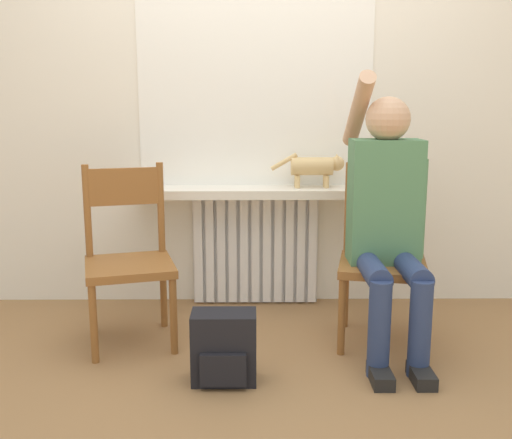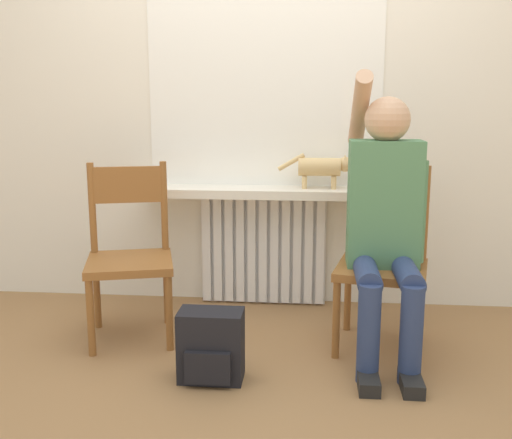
{
  "view_description": "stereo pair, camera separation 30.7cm",
  "coord_description": "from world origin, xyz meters",
  "px_view_note": "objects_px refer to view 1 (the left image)",
  "views": [
    {
      "loc": [
        -0.02,
        -2.33,
        1.21
      ],
      "look_at": [
        0.0,
        0.68,
        0.61
      ],
      "focal_mm": 42.0,
      "sensor_mm": 36.0,
      "label": 1
    },
    {
      "loc": [
        0.28,
        -2.32,
        1.21
      ],
      "look_at": [
        0.0,
        0.68,
        0.61
      ],
      "focal_mm": 42.0,
      "sensor_mm": 36.0,
      "label": 2
    }
  ],
  "objects_px": {
    "chair_left": "(128,256)",
    "cat": "(316,166)",
    "chair_right": "(383,255)",
    "backpack": "(224,348)",
    "person": "(388,213)"
  },
  "relations": [
    {
      "from": "chair_left",
      "to": "backpack",
      "type": "relative_size",
      "value": 2.84
    },
    {
      "from": "cat",
      "to": "backpack",
      "type": "xyz_separation_m",
      "value": [
        -0.49,
        -0.98,
        -0.68
      ]
    },
    {
      "from": "chair_left",
      "to": "backpack",
      "type": "xyz_separation_m",
      "value": [
        0.5,
        -0.47,
        -0.29
      ]
    },
    {
      "from": "chair_right",
      "to": "backpack",
      "type": "relative_size",
      "value": 2.84
    },
    {
      "from": "person",
      "to": "cat",
      "type": "relative_size",
      "value": 3.18
    },
    {
      "from": "chair_right",
      "to": "chair_left",
      "type": "bearing_deg",
      "value": -168.42
    },
    {
      "from": "backpack",
      "to": "cat",
      "type": "bearing_deg",
      "value": 63.38
    },
    {
      "from": "chair_right",
      "to": "cat",
      "type": "bearing_deg",
      "value": 131.57
    },
    {
      "from": "chair_left",
      "to": "cat",
      "type": "bearing_deg",
      "value": 11.67
    },
    {
      "from": "person",
      "to": "backpack",
      "type": "bearing_deg",
      "value": -154.51
    },
    {
      "from": "cat",
      "to": "backpack",
      "type": "height_order",
      "value": "cat"
    },
    {
      "from": "chair_left",
      "to": "chair_right",
      "type": "height_order",
      "value": "same"
    },
    {
      "from": "chair_left",
      "to": "person",
      "type": "height_order",
      "value": "person"
    },
    {
      "from": "person",
      "to": "backpack",
      "type": "distance_m",
      "value": 1.01
    },
    {
      "from": "chair_right",
      "to": "cat",
      "type": "xyz_separation_m",
      "value": [
        -0.29,
        0.51,
        0.39
      ]
    }
  ]
}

